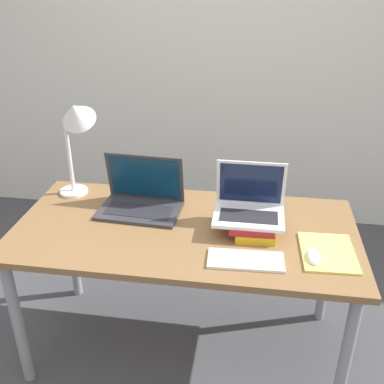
# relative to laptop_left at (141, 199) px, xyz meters

# --- Properties ---
(wall_back) EXTENTS (8.00, 0.05, 2.70)m
(wall_back) POSITION_rel_laptop_left_xyz_m (0.23, 1.28, 0.59)
(wall_back) COLOR silver
(wall_back) RESTS_ON ground_plane
(desk) EXTENTS (1.52, 0.74, 0.71)m
(desk) POSITION_rel_laptop_left_xyz_m (0.23, -0.14, -0.13)
(desk) COLOR brown
(desk) RESTS_ON ground_plane
(laptop_left) EXTENTS (0.39, 0.27, 0.26)m
(laptop_left) POSITION_rel_laptop_left_xyz_m (0.00, 0.00, 0.00)
(laptop_left) COLOR #333338
(laptop_left) RESTS_ON desk
(book_stack) EXTENTS (0.20, 0.25, 0.06)m
(book_stack) POSITION_rel_laptop_left_xyz_m (0.53, -0.12, -0.02)
(book_stack) COLOR gold
(book_stack) RESTS_ON desk
(laptop_on_books) EXTENTS (0.30, 0.22, 0.23)m
(laptop_on_books) POSITION_rel_laptop_left_xyz_m (0.51, -0.09, 0.06)
(laptop_on_books) COLOR silver
(laptop_on_books) RESTS_ON book_stack
(wireless_keyboard) EXTENTS (0.30, 0.14, 0.01)m
(wireless_keyboard) POSITION_rel_laptop_left_xyz_m (0.51, -0.36, -0.04)
(wireless_keyboard) COLOR white
(wireless_keyboard) RESTS_ON desk
(mouse) EXTENTS (0.06, 0.11, 0.03)m
(mouse) POSITION_rel_laptop_left_xyz_m (0.77, -0.31, -0.03)
(mouse) COLOR white
(mouse) RESTS_ON desk
(notepad) EXTENTS (0.22, 0.28, 0.01)m
(notepad) POSITION_rel_laptop_left_xyz_m (0.84, -0.25, -0.05)
(notepad) COLOR #EFE066
(notepad) RESTS_ON desk
(desk_lamp) EXTENTS (0.23, 0.20, 0.53)m
(desk_lamp) POSITION_rel_laptop_left_xyz_m (-0.32, 0.08, 0.33)
(desk_lamp) COLOR white
(desk_lamp) RESTS_ON desk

